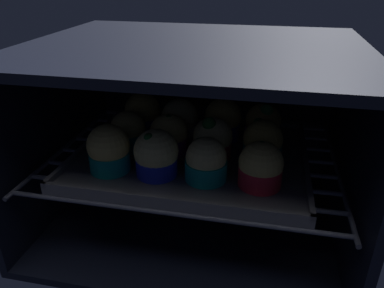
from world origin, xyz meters
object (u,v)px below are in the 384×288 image
Objects in this scene: muffin_row2_col2 at (223,120)px; muffin_row1_col0 at (128,132)px; muffin_row0_col0 at (109,150)px; baking_tray at (192,156)px; muffin_row2_col0 at (143,113)px; muffin_row2_col3 at (263,125)px; muffin_row0_col2 at (206,161)px; muffin_row0_col1 at (156,155)px; muffin_row2_col1 at (180,119)px; muffin_row1_col3 at (262,143)px; muffin_row0_col3 at (261,167)px; muffin_row1_col2 at (213,140)px; muffin_row1_col1 at (169,136)px.

muffin_row1_col0 is at bearing -154.72° from muffin_row2_col2.
muffin_row0_col0 is 24.52cm from muffin_row2_col2.
baking_tray is at bearing -0.82° from muffin_row1_col0.
muffin_row2_col0 is 25.38cm from muffin_row2_col3.
muffin_row0_col1 is at bearing -178.38° from muffin_row0_col2.
muffin_row2_col1 is at bearing 90.06° from muffin_row0_col1.
muffin_row1_col0 is 25.77cm from muffin_row1_col3.
muffin_row0_col2 is 0.98× the size of muffin_row0_col3.
muffin_row0_col3 is at bearing -42.31° from muffin_row1_col2.
muffin_row2_col2 reaches higher than muffin_row1_col0.
muffin_row1_col1 is (8.28, 8.77, -0.56)cm from muffin_row0_col0.
muffin_row1_col0 is 0.95× the size of muffin_row1_col3.
muffin_row2_col0 reaches higher than muffin_row1_col1.
muffin_row2_col0 is (-16.73, 16.95, 0.66)cm from muffin_row0_col2.
muffin_row1_col3 is 0.92× the size of muffin_row2_col0.
muffin_row0_col1 is at bearing -64.39° from muffin_row2_col0.
muffin_row1_col3 reaches higher than baking_tray.
muffin_row0_col3 is 19.52cm from muffin_row1_col1.
muffin_row1_col1 reaches higher than muffin_row0_col3.
muffin_row2_col0 reaches higher than muffin_row2_col1.
muffin_row2_col1 is at bearing 117.99° from baking_tray.
baking_tray is 13.64cm from muffin_row1_col3.
baking_tray is at bearing 146.88° from muffin_row0_col3.
muffin_row0_col2 is at bearing -91.69° from muffin_row2_col2.
muffin_row1_col1 is (-17.59, 8.45, -0.07)cm from muffin_row0_col3.
muffin_row2_col1 is at bearing 136.19° from muffin_row0_col3.
muffin_row1_col3 is (-0.06, 8.77, 0.13)cm from muffin_row0_col3.
muffin_row2_col3 reaches higher than muffin_row1_col2.
muffin_row2_col3 is at bearing 17.25° from muffin_row1_col0.
muffin_row1_col0 is 0.87× the size of muffin_row2_col0.
muffin_row2_col3 reaches higher than muffin_row1_col3.
muffin_row0_col2 is 0.95× the size of muffin_row1_col3.
muffin_row0_col3 is 18.93cm from muffin_row2_col2.
muffin_row1_col2 reaches higher than muffin_row0_col2.
muffin_row0_col0 is 1.09× the size of muffin_row1_col1.
muffin_row0_col1 is 1.05× the size of muffin_row2_col1.
muffin_row2_col3 reaches higher than baking_tray.
muffin_row0_col1 is 1.04× the size of muffin_row1_col3.
muffin_row1_col3 is 0.93× the size of muffin_row2_col2.
muffin_row0_col2 is at bearing -63.76° from baking_tray.
muffin_row2_col3 is (8.64, 16.53, 0.45)cm from muffin_row0_col2.
muffin_row1_col1 reaches higher than baking_tray.
muffin_row0_col0 is 0.99× the size of muffin_row2_col0.
muffin_row1_col2 is at bearing -1.30° from muffin_row1_col0.
muffin_row0_col1 is 0.96× the size of muffin_row2_col2.
muffin_row1_col1 is at bearing -178.86° from baking_tray.
muffin_row1_col2 reaches higher than muffin_row1_col3.
muffin_row1_col3 is (25.76, 0.05, 0.29)cm from muffin_row1_col0.
baking_tray is 13.27cm from muffin_row1_col0.
muffin_row1_col0 is 26.73cm from muffin_row2_col3.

